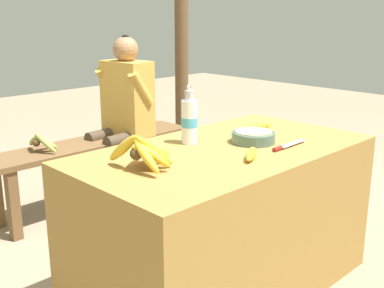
% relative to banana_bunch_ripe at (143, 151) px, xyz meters
% --- Properties ---
extents(ground_plane, '(12.00, 12.00, 0.00)m').
position_rel_banana_bunch_ripe_xyz_m(ground_plane, '(0.45, -0.03, -0.77)').
color(ground_plane, gray).
extents(market_counter, '(1.40, 0.76, 0.70)m').
position_rel_banana_bunch_ripe_xyz_m(market_counter, '(0.45, -0.03, -0.42)').
color(market_counter, olive).
rests_on(market_counter, ground_plane).
extents(banana_bunch_ripe, '(0.21, 0.31, 0.16)m').
position_rel_banana_bunch_ripe_xyz_m(banana_bunch_ripe, '(0.00, 0.00, 0.00)').
color(banana_bunch_ripe, '#4C381E').
rests_on(banana_bunch_ripe, market_counter).
extents(serving_bowl, '(0.21, 0.21, 0.06)m').
position_rel_banana_bunch_ripe_xyz_m(serving_bowl, '(0.62, -0.06, -0.04)').
color(serving_bowl, '#4C6B5B').
rests_on(serving_bowl, market_counter).
extents(water_bottle, '(0.08, 0.08, 0.28)m').
position_rel_banana_bunch_ripe_xyz_m(water_bottle, '(0.39, 0.14, 0.04)').
color(water_bottle, white).
rests_on(water_bottle, market_counter).
extents(loose_banana_front, '(0.17, 0.13, 0.04)m').
position_rel_banana_bunch_ripe_xyz_m(loose_banana_front, '(0.41, -0.21, -0.05)').
color(loose_banana_front, gold).
rests_on(loose_banana_front, market_counter).
extents(loose_banana_side, '(0.17, 0.10, 0.04)m').
position_rel_banana_bunch_ripe_xyz_m(loose_banana_side, '(0.83, 0.09, -0.05)').
color(loose_banana_side, gold).
rests_on(loose_banana_side, market_counter).
extents(knife, '(0.24, 0.03, 0.02)m').
position_rel_banana_bunch_ripe_xyz_m(knife, '(0.64, -0.22, -0.06)').
color(knife, '#BCBCC1').
rests_on(knife, market_counter).
extents(wooden_bench, '(1.47, 0.32, 0.46)m').
position_rel_banana_bunch_ripe_xyz_m(wooden_bench, '(0.58, 1.27, -0.39)').
color(wooden_bench, brown).
rests_on(wooden_bench, ground_plane).
extents(seated_vendor, '(0.43, 0.41, 1.15)m').
position_rel_banana_bunch_ripe_xyz_m(seated_vendor, '(0.81, 1.24, -0.11)').
color(seated_vendor, '#473828').
rests_on(seated_vendor, ground_plane).
extents(banana_bunch_green, '(0.15, 0.28, 0.14)m').
position_rel_banana_bunch_ripe_xyz_m(banana_bunch_green, '(0.21, 1.27, -0.25)').
color(banana_bunch_green, '#4C381E').
rests_on(banana_bunch_green, wooden_bench).
extents(support_post_far, '(0.11, 0.11, 2.53)m').
position_rel_banana_bunch_ripe_xyz_m(support_post_far, '(1.63, 1.52, 0.49)').
color(support_post_far, brown).
rests_on(support_post_far, ground_plane).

